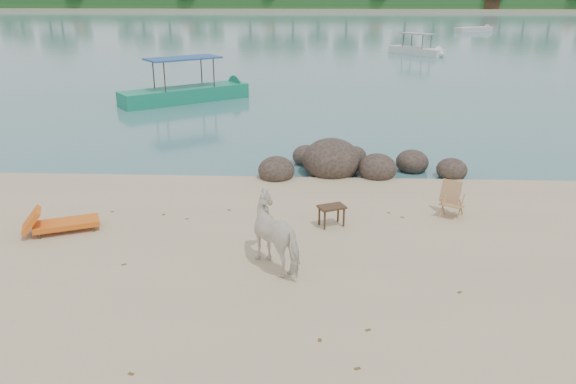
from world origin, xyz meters
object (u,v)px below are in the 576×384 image
Objects in this scene: deck_chair at (452,201)px; boat_near at (183,65)px; side_table at (331,217)px; boulders at (346,164)px; lounge_chair at (66,221)px; cow at (280,234)px.

boat_near is at bearing 157.06° from deck_chair.
side_table is 0.74× the size of deck_chair.
boat_near is at bearing 89.61° from side_table.
deck_chair is (2.48, -3.67, 0.18)m from boulders.
boulders is 4.45m from side_table.
lounge_chair is (-6.30, -0.59, 0.02)m from side_table.
side_table is (-0.57, -4.41, 0.00)m from boulders.
cow is 5.41m from lounge_chair.
boat_near is (-0.75, 16.41, 1.52)m from lounge_chair.
deck_chair is at bearing -15.09° from lounge_chair.
boat_near is (-7.62, 11.40, 1.55)m from boulders.
boulders is 3.69× the size of cow.
boulders is 0.87× the size of boat_near.
boat_near reaches higher than boulders.
boat_near is at bearing 69.40° from lounge_chair.
boulders is 4.43m from deck_chair.
boat_near reaches higher than lounge_chair.
boulders is 6.76m from cow.
deck_chair is at bearing -55.96° from boulders.
deck_chair is (4.18, 2.86, -0.31)m from cow.
cow reaches higher than lounge_chair.
lounge_chair is 2.15× the size of deck_chair.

